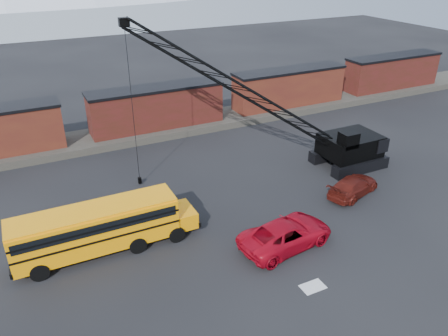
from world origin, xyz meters
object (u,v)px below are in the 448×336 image
(school_bus, at_px, (102,227))
(crawler_crane, at_px, (243,91))
(maroon_suv, at_px, (353,186))
(red_pickup, at_px, (286,234))

(school_bus, bearing_deg, crawler_crane, 22.19)
(maroon_suv, xyz_separation_m, crawler_crane, (-6.24, 6.62, 6.61))
(red_pickup, relative_size, maroon_suv, 1.26)
(red_pickup, relative_size, crawler_crane, 0.31)
(school_bus, relative_size, red_pickup, 1.82)
(maroon_suv, height_order, crawler_crane, crawler_crane)
(school_bus, xyz_separation_m, maroon_suv, (18.92, -1.45, -1.06))
(maroon_suv, bearing_deg, red_pickup, 92.61)
(school_bus, height_order, maroon_suv, school_bus)
(red_pickup, distance_m, crawler_crane, 11.93)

